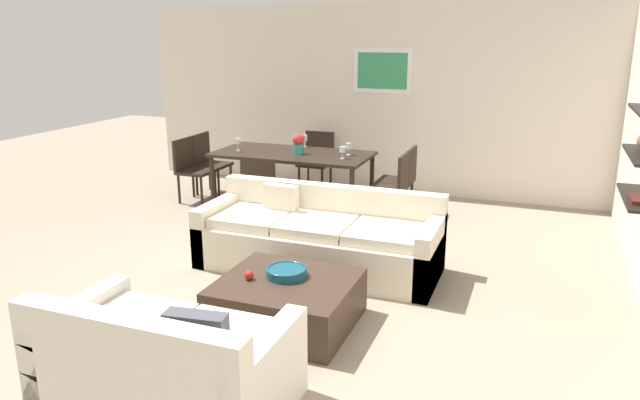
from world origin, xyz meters
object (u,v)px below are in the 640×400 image
Objects in this scene: apple_on_coffee_table at (249,275)px; wine_glass_left_near at (238,142)px; dining_chair_foot at (263,187)px; dining_chair_left_near at (191,166)px; wine_glass_right_near at (343,150)px; decorative_bowl at (286,272)px; dining_chair_head at (317,158)px; sofa_beige at (319,240)px; dining_table at (292,157)px; wine_glass_head at (305,138)px; centerpiece_vase at (299,143)px; coffee_table at (287,302)px; dining_chair_right_far at (402,176)px; dining_chair_right_near at (394,184)px; dining_chair_left_far at (208,159)px; loveseat_white at (166,365)px; wine_glass_right_far at (349,147)px.

apple_on_coffee_table is 0.46× the size of wine_glass_left_near.
dining_chair_left_near is (-1.44, 0.68, 0.00)m from dining_chair_foot.
wine_glass_right_near is at bearing 2.66° from dining_chair_left_near.
decorative_bowl is 0.38× the size of dining_chair_head.
sofa_beige is 2.21m from dining_table.
wine_glass_head is (-1.10, 2.32, 0.58)m from sofa_beige.
apple_on_coffee_table is 0.09× the size of dining_chair_left_near.
decorative_bowl is at bearing -68.98° from centerpiece_vase.
dining_chair_right_far reaches higher than coffee_table.
dining_chair_right_near is 2.92m from dining_chair_left_far.
dining_chair_right_far is at bearing 84.90° from loveseat_white.
dining_chair_left_far is at bearing 177.34° from wine_glass_right_far.
loveseat_white is 5.22m from dining_chair_left_far.
wine_glass_right_near is (0.75, -0.12, 0.18)m from dining_table.
wine_glass_head is 0.47m from centerpiece_vase.
dining_table is 1.47m from dining_chair_right_far.
sofa_beige is 2.61m from wine_glass_left_near.
wine_glass_right_far is at bearing -46.45° from dining_chair_head.
dining_chair_right_far is 1.42m from centerpiece_vase.
dining_chair_foot is at bearing -90.00° from dining_chair_head.
dining_chair_head reaches higher than coffee_table.
decorative_bowl is at bearing 114.82° from coffee_table.
wine_glass_left_near is (-1.84, 1.75, 0.58)m from sofa_beige.
dining_chair_left_far reaches higher than apple_on_coffee_table.
loveseat_white is at bearing -76.70° from dining_table.
wine_glass_left_near reaches higher than dining_chair_foot.
dining_chair_foot is 1.84m from dining_chair_right_far.
dining_chair_right_near is at bearing 25.33° from dining_chair_foot.
dining_chair_left_near is 0.45m from dining_chair_left_far.
dining_chair_right_near is at bearing -26.67° from wine_glass_right_far.
wine_glass_right_far is 0.96× the size of wine_glass_left_near.
dining_chair_left_near and dining_chair_right_far have the same top height.
wine_glass_left_near is at bearing -172.83° from centerpiece_vase.
dining_chair_head and dining_chair_right_far have the same top height.
dining_table is 2.35× the size of dining_chair_right_far.
wine_glass_left_near is (-1.74, 3.05, 0.45)m from apple_on_coffee_table.
centerpiece_vase is (0.84, 0.11, 0.02)m from wine_glass_left_near.
dining_chair_head is (-1.10, 2.78, 0.21)m from sofa_beige.
wine_glass_head is (-1.03, 4.81, 0.58)m from loveseat_white.
wine_glass_right_far is (2.19, -0.10, 0.36)m from dining_chair_left_far.
dining_table is at bearing 112.57° from coffee_table.
dining_table is 1.47m from dining_chair_left_near.
coffee_table is 1.21× the size of dining_chair_head.
dining_chair_head is at bearing 107.67° from decorative_bowl.
apple_on_coffee_table is at bearing -66.29° from dining_chair_foot.
dining_chair_right_near is 1.00× the size of dining_chair_right_far.
centerpiece_vase is at bearing 83.71° from dining_chair_foot.
wine_glass_right_near is (0.75, 0.78, 0.36)m from dining_chair_foot.
apple_on_coffee_table is at bearing -76.30° from dining_chair_head.
wine_glass_left_near is at bearing -26.67° from dining_chair_left_far.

